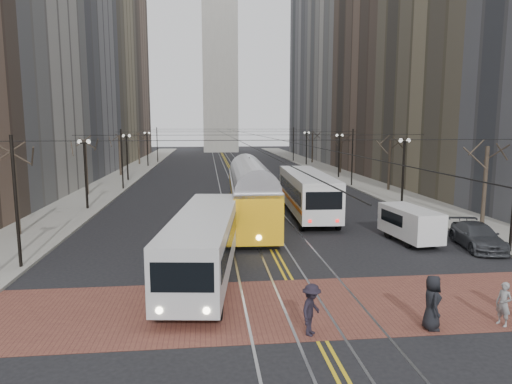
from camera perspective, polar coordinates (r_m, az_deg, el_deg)
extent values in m
plane|color=black|center=(22.29, 3.74, -10.10)|extent=(260.00, 260.00, 0.00)
cube|color=gray|center=(67.15, -15.81, 2.11)|extent=(5.00, 140.00, 0.15)
cube|color=gray|center=(68.77, 9.67, 2.45)|extent=(5.00, 140.00, 0.15)
cube|color=brown|center=(18.61, 5.91, -13.95)|extent=(25.00, 6.00, 0.01)
cube|color=gray|center=(66.30, -2.92, 2.27)|extent=(4.80, 130.00, 0.02)
cube|color=gold|center=(66.30, -2.92, 2.28)|extent=(0.42, 130.00, 0.01)
cube|color=slate|center=(70.99, -24.95, 15.68)|extent=(16.00, 20.00, 34.00)
cube|color=#7E7357|center=(92.00, -22.36, 19.67)|extent=(20.00, 20.00, 52.00)
cube|color=brown|center=(109.79, -18.17, 14.76)|extent=(16.00, 20.00, 40.00)
cube|color=brown|center=(73.58, 17.99, 15.76)|extent=(16.00, 20.00, 34.00)
cube|color=#9E9B95|center=(94.17, 14.19, 19.75)|extent=(20.00, 20.00, 52.00)
cube|color=slate|center=(111.48, 9.41, 14.95)|extent=(16.00, 20.00, 40.00)
cube|color=#B2AFA5|center=(124.64, -4.58, 18.04)|extent=(9.00, 9.00, 56.00)
cylinder|color=black|center=(40.32, -20.50, 1.79)|extent=(0.20, 0.20, 5.60)
cylinder|color=black|center=(59.82, -15.80, 3.99)|extent=(0.20, 0.20, 5.60)
cylinder|color=black|center=(79.57, -13.41, 5.10)|extent=(0.20, 0.20, 5.60)
cylinder|color=black|center=(42.74, 17.91, 2.26)|extent=(0.20, 0.20, 5.60)
cylinder|color=black|center=(61.48, 10.33, 4.28)|extent=(0.20, 0.20, 5.60)
cylinder|color=black|center=(80.82, 6.32, 5.32)|extent=(0.20, 0.20, 5.60)
cylinder|color=#382D23|center=(32.43, -27.82, -0.14)|extent=(0.28, 0.28, 5.60)
cylinder|color=#382D23|center=(48.53, -20.47, 2.82)|extent=(0.28, 0.28, 5.60)
cylinder|color=#382D23|center=(66.06, -16.65, 4.35)|extent=(0.28, 0.28, 5.60)
cylinder|color=#382D23|center=(83.80, -14.43, 5.22)|extent=(0.28, 0.28, 5.60)
cylinder|color=#382D23|center=(35.82, 26.68, 0.66)|extent=(0.28, 0.28, 5.60)
cylinder|color=#382D23|center=(50.85, 16.32, 3.25)|extent=(0.28, 0.28, 5.60)
cylinder|color=#382D23|center=(67.79, 10.53, 4.65)|extent=(0.28, 0.28, 5.60)
cylinder|color=#382D23|center=(85.16, 7.06, 5.47)|extent=(0.28, 0.28, 5.60)
cylinder|color=black|center=(65.86, -4.27, 7.45)|extent=(0.03, 120.00, 0.03)
cylinder|color=black|center=(66.03, -1.65, 7.47)|extent=(0.03, 120.00, 0.03)
cylinder|color=black|center=(24.90, -27.79, -1.28)|extent=(0.16, 0.16, 6.60)
cylinder|color=black|center=(51.79, -16.41, 3.89)|extent=(0.16, 0.16, 6.60)
cylinder|color=black|center=(87.39, -12.24, 5.74)|extent=(0.16, 0.16, 6.60)
cylinder|color=black|center=(53.59, 11.94, 4.19)|extent=(0.16, 0.16, 6.60)
cylinder|color=black|center=(88.47, 4.70, 5.93)|extent=(0.16, 0.16, 6.60)
cube|color=silver|center=(21.55, -6.45, -6.61)|extent=(3.92, 12.25, 3.01)
cube|color=yellow|center=(32.45, -0.69, -1.00)|extent=(3.30, 15.10, 3.54)
cube|color=white|center=(35.89, 6.36, -0.29)|extent=(3.37, 12.95, 3.35)
cube|color=silver|center=(29.16, 18.67, -3.96)|extent=(2.29, 4.92, 2.10)
imported|color=#3E4046|center=(47.72, 4.72, 0.86)|extent=(2.46, 5.05, 1.66)
imported|color=#A3A5AA|center=(58.58, 4.30, 2.25)|extent=(2.24, 5.11, 1.63)
imported|color=#3C3E43|center=(29.39, 25.94, -4.97)|extent=(2.75, 5.10, 1.40)
imported|color=black|center=(17.35, 21.15, -12.74)|extent=(0.79, 1.05, 1.93)
imported|color=gray|center=(18.74, 28.55, -12.20)|extent=(0.54, 0.67, 1.58)
imported|color=black|center=(15.96, 6.94, -14.39)|extent=(1.19, 1.32, 1.78)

